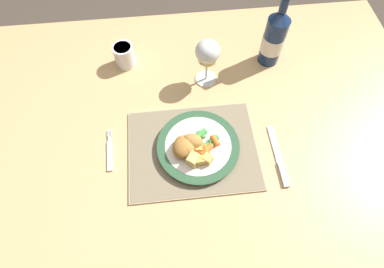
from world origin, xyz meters
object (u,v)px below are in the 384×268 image
Objects in this scene: dinner_plate at (198,146)px; wine_glass at (208,54)px; drinking_cup at (124,55)px; dining_table at (195,140)px; bottle at (274,38)px; fork at (110,153)px; table_knife at (279,161)px.

wine_glass is (0.06, 0.25, 0.10)m from dinner_plate.
drinking_cup is at bearing 159.81° from wine_glass.
dining_table is 0.36m from drinking_cup.
bottle reaches higher than dinner_plate.
table_knife is at bearing -9.05° from fork.
bottle reaches higher than wine_glass.
bottle is at bearing -3.94° from drinking_cup.
drinking_cup reaches higher than table_knife.
dining_table is at bearing -138.72° from bottle.
wine_glass is (0.31, 0.24, 0.11)m from fork.
wine_glass is (-0.17, 0.31, 0.11)m from table_knife.
dinner_plate is 1.22× the size of table_knife.
table_knife is at bearing -98.05° from bottle.
drinking_cup is (-0.26, 0.10, -0.08)m from wine_glass.
table_knife is 2.50× the size of drinking_cup.
wine_glass reaches higher than dining_table.
dining_table is 11.09× the size of fork.
table_knife is at bearing -43.80° from drinking_cup.
bottle is (0.28, 0.31, 0.08)m from dinner_plate.
dining_table is 7.69× the size of table_knife.
dining_table is 9.19× the size of wine_glass.
dinner_plate reaches higher than dining_table.
dining_table is at bearing -107.20° from wine_glass.
dining_table is at bearing 13.09° from fork.
fork is (-0.25, -0.06, 0.08)m from dining_table.
dining_table is 0.40m from bottle.
fork is 1.74× the size of drinking_cup.
dining_table is at bearing -53.44° from drinking_cup.
dinner_plate is 0.42m from bottle.
table_knife is 0.59m from drinking_cup.
fork is at bearing 176.84° from dinner_plate.
fork is at bearing -142.19° from wine_glass.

